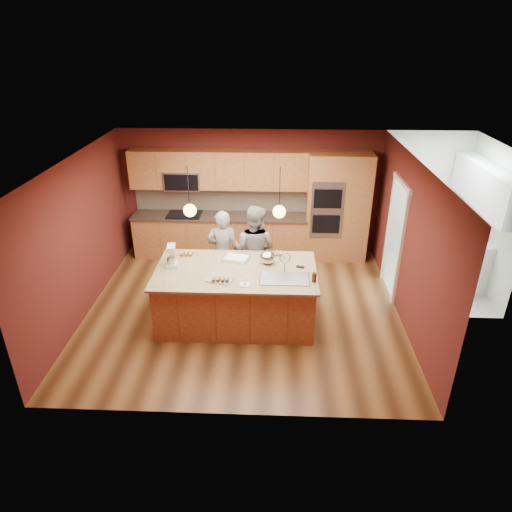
{
  "coord_description": "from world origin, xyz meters",
  "views": [
    {
      "loc": [
        0.52,
        -6.9,
        4.51
      ],
      "look_at": [
        0.23,
        -0.1,
        1.12
      ],
      "focal_mm": 32.0,
      "sensor_mm": 36.0,
      "label": 1
    }
  ],
  "objects_px": {
    "island": "(237,295)",
    "person_left": "(223,252)",
    "stand_mixer": "(172,257)",
    "mixing_bowl": "(267,257)",
    "person_right": "(254,250)"
  },
  "relations": [
    {
      "from": "person_right",
      "to": "mixing_bowl",
      "type": "relative_size",
      "value": 6.39
    },
    {
      "from": "island",
      "to": "person_right",
      "type": "bearing_deg",
      "value": 76.31
    },
    {
      "from": "person_left",
      "to": "stand_mixer",
      "type": "distance_m",
      "value": 1.19
    },
    {
      "from": "person_right",
      "to": "mixing_bowl",
      "type": "bearing_deg",
      "value": 129.28
    },
    {
      "from": "person_left",
      "to": "mixing_bowl",
      "type": "height_order",
      "value": "person_left"
    },
    {
      "from": "island",
      "to": "person_left",
      "type": "distance_m",
      "value": 1.1
    },
    {
      "from": "person_left",
      "to": "stand_mixer",
      "type": "relative_size",
      "value": 4.52
    },
    {
      "from": "stand_mixer",
      "to": "mixing_bowl",
      "type": "distance_m",
      "value": 1.59
    },
    {
      "from": "person_left",
      "to": "person_right",
      "type": "relative_size",
      "value": 0.94
    },
    {
      "from": "stand_mixer",
      "to": "mixing_bowl",
      "type": "height_order",
      "value": "stand_mixer"
    },
    {
      "from": "island",
      "to": "stand_mixer",
      "type": "bearing_deg",
      "value": 173.7
    },
    {
      "from": "person_left",
      "to": "mixing_bowl",
      "type": "xyz_separation_m",
      "value": [
        0.84,
        -0.73,
        0.27
      ]
    },
    {
      "from": "person_left",
      "to": "person_right",
      "type": "height_order",
      "value": "person_right"
    },
    {
      "from": "island",
      "to": "mixing_bowl",
      "type": "distance_m",
      "value": 0.81
    },
    {
      "from": "person_left",
      "to": "mixing_bowl",
      "type": "bearing_deg",
      "value": 134.5
    }
  ]
}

